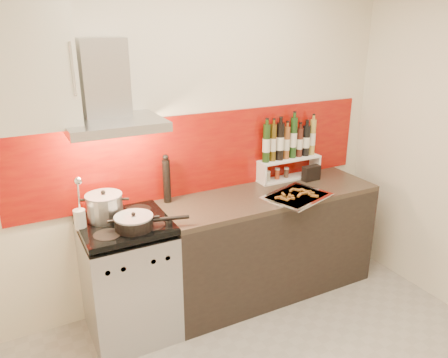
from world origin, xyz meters
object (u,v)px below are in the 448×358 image
saute_pan (135,222)px  stock_pot (105,207)px  counter (268,242)px  pepper_mill (167,179)px  baking_tray (297,196)px  range_stove (129,280)px

saute_pan → stock_pot: bearing=120.7°
counter → pepper_mill: 1.04m
counter → saute_pan: saute_pan is taller
stock_pot → baking_tray: 1.45m
range_stove → counter: bearing=0.2°
counter → baking_tray: baking_tray is taller
stock_pot → pepper_mill: size_ratio=0.67×
pepper_mill → baking_tray: (0.92, -0.40, -0.17)m
counter → pepper_mill: (-0.80, 0.21, 0.63)m
counter → stock_pot: size_ratio=7.14×
range_stove → counter: 1.20m
baking_tray → pepper_mill: bearing=156.6°
range_stove → pepper_mill: size_ratio=2.40×
range_stove → saute_pan: size_ratio=1.86×
saute_pan → baking_tray: 1.28m
baking_tray → range_stove: bearing=171.9°
range_stove → baking_tray: size_ratio=1.57×
stock_pot → baking_tray: bearing=-11.4°
range_stove → saute_pan: (0.04, -0.14, 0.51)m
saute_pan → baking_tray: saute_pan is taller
pepper_mill → baking_tray: bearing=-23.4°
stock_pot → baking_tray: stock_pot is taller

